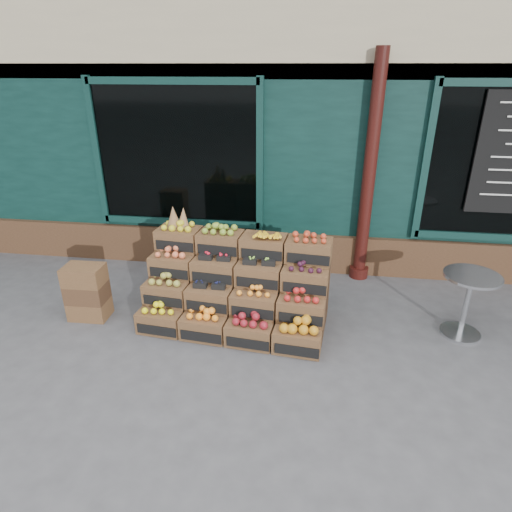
# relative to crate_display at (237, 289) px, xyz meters

# --- Properties ---
(ground) EXTENTS (60.00, 60.00, 0.00)m
(ground) POSITION_rel_crate_display_xyz_m (0.43, -0.60, -0.43)
(ground) COLOR #47474A
(ground) RESTS_ON ground
(shop_facade) EXTENTS (12.00, 6.24, 4.80)m
(shop_facade) POSITION_rel_crate_display_xyz_m (0.43, 4.52, 1.97)
(shop_facade) COLOR black
(shop_facade) RESTS_ON ground
(crate_display) EXTENTS (2.30, 1.28, 1.38)m
(crate_display) POSITION_rel_crate_display_xyz_m (0.00, 0.00, 0.00)
(crate_display) COLOR brown
(crate_display) RESTS_ON ground
(spare_crates) EXTENTS (0.49, 0.35, 0.72)m
(spare_crates) POSITION_rel_crate_display_xyz_m (-1.88, -0.22, -0.07)
(spare_crates) COLOR brown
(spare_crates) RESTS_ON ground
(bistro_table) EXTENTS (0.64, 0.64, 0.80)m
(bistro_table) POSITION_rel_crate_display_xyz_m (2.73, 0.04, 0.07)
(bistro_table) COLOR #B6BABD
(bistro_table) RESTS_ON ground
(shopkeeper) EXTENTS (0.87, 0.70, 2.06)m
(shopkeeper) POSITION_rel_crate_display_xyz_m (-0.91, 2.07, 0.60)
(shopkeeper) COLOR #144927
(shopkeeper) RESTS_ON ground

